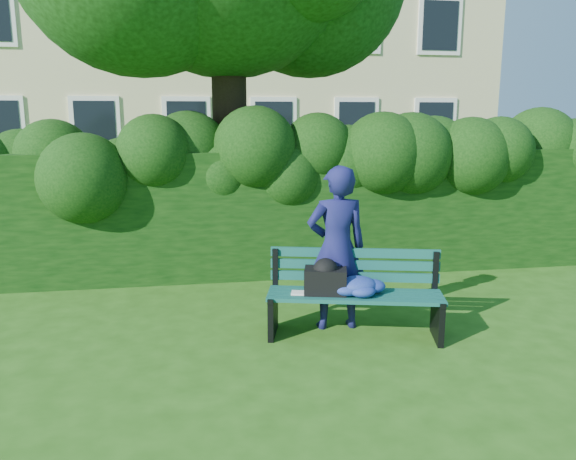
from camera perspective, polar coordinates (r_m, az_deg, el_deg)
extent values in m
plane|color=#275413|center=(6.39, 0.92, -9.46)|extent=(80.00, 80.00, 0.00)
cube|color=beige|center=(20.23, -6.94, 22.03)|extent=(16.00, 8.00, 12.00)
cube|color=white|center=(16.04, -18.97, 9.89)|extent=(1.30, 0.08, 1.60)
cube|color=black|center=(16.00, -18.99, 9.89)|extent=(1.05, 0.04, 1.35)
cube|color=white|center=(15.84, -10.24, 10.32)|extent=(1.30, 0.08, 1.60)
cube|color=black|center=(15.80, -10.24, 10.31)|extent=(1.05, 0.04, 1.35)
cube|color=white|center=(16.01, -1.47, 10.50)|extent=(1.30, 0.08, 1.60)
cube|color=black|center=(15.97, -1.45, 10.50)|extent=(1.05, 0.04, 1.35)
cube|color=white|center=(16.53, 6.93, 10.46)|extent=(1.30, 0.08, 1.60)
cube|color=black|center=(16.49, 6.97, 10.45)|extent=(1.05, 0.04, 1.35)
cube|color=white|center=(17.36, 14.67, 10.22)|extent=(1.30, 0.08, 1.60)
cube|color=black|center=(17.33, 14.72, 10.21)|extent=(1.05, 0.04, 1.35)
cube|color=white|center=(16.23, -19.65, 19.81)|extent=(1.30, 0.08, 1.60)
cube|color=black|center=(16.19, -19.68, 19.83)|extent=(1.05, 0.04, 1.35)
cube|color=white|center=(16.04, -10.62, 20.36)|extent=(1.30, 0.08, 1.60)
cube|color=black|center=(16.00, -10.62, 20.38)|extent=(1.05, 0.04, 1.35)
cube|color=white|center=(16.20, -1.53, 20.45)|extent=(1.30, 0.08, 1.60)
cube|color=black|center=(16.16, -1.50, 20.47)|extent=(1.05, 0.04, 1.35)
cube|color=white|center=(16.71, 7.18, 20.10)|extent=(1.30, 0.08, 1.60)
cube|color=black|center=(16.68, 7.22, 20.11)|extent=(1.05, 0.04, 1.35)
cube|color=white|center=(17.54, 15.16, 19.39)|extent=(1.30, 0.08, 1.60)
cube|color=black|center=(17.51, 15.22, 19.40)|extent=(1.05, 0.04, 1.35)
cube|color=black|center=(8.25, -1.88, 1.85)|extent=(10.00, 1.00, 1.80)
cylinder|color=black|center=(8.58, -5.95, 11.91)|extent=(0.51, 0.51, 4.70)
cube|color=#0E493D|center=(5.75, 6.87, -7.19)|extent=(1.79, 0.55, 0.04)
cube|color=#0E493D|center=(5.86, 6.82, -6.81)|extent=(1.79, 0.55, 0.04)
cube|color=#0E493D|center=(5.98, 6.78, -6.45)|extent=(1.79, 0.55, 0.04)
cube|color=#0E493D|center=(6.09, 6.74, -6.10)|extent=(1.79, 0.55, 0.04)
cube|color=#0E493D|center=(6.13, 6.75, -4.72)|extent=(1.77, 0.48, 0.10)
cube|color=#0E493D|center=(6.10, 6.77, -3.52)|extent=(1.77, 0.48, 0.10)
cube|color=#0E493D|center=(6.08, 6.80, -2.31)|extent=(1.77, 0.48, 0.10)
cube|color=black|center=(6.02, -1.53, -8.55)|extent=(0.18, 0.50, 0.44)
cube|color=black|center=(6.14, -1.29, -3.94)|extent=(0.07, 0.07, 0.45)
cube|color=black|center=(5.90, -1.60, -6.71)|extent=(0.16, 0.42, 0.05)
cube|color=black|center=(6.09, 14.94, -8.71)|extent=(0.18, 0.50, 0.44)
cube|color=black|center=(6.20, 14.73, -4.16)|extent=(0.07, 0.07, 0.45)
cube|color=black|center=(5.97, 15.14, -6.90)|extent=(0.16, 0.42, 0.05)
cube|color=white|center=(5.87, 1.23, -6.41)|extent=(0.21, 0.17, 0.02)
cube|color=black|center=(5.87, 3.82, -5.17)|extent=(0.49, 0.39, 0.27)
imported|color=#16184F|center=(6.05, 4.97, -1.85)|extent=(0.65, 0.43, 1.78)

